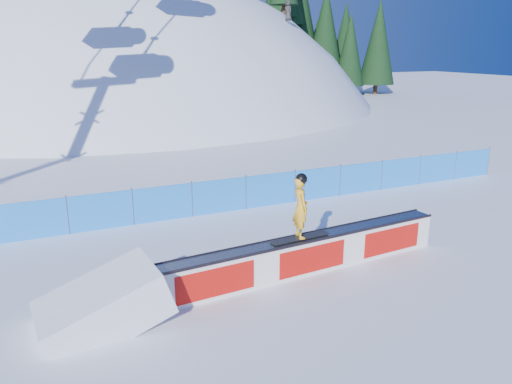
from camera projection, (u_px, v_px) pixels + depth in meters
name	position (u px, v px, depth m)	size (l,w,h in m)	color
ground	(339.00, 249.00, 14.44)	(160.00, 160.00, 0.00)	white
snow_hill	(122.00, 264.00, 56.13)	(64.00, 64.00, 64.00)	white
treeline	(306.00, 6.00, 56.26)	(19.99, 12.30, 21.44)	#362315
safety_fence	(271.00, 190.00, 18.19)	(22.05, 0.05, 1.30)	#1E7EEE
rail_box	(307.00, 255.00, 12.80)	(8.25, 1.17, 0.99)	white
snow_ramp	(105.00, 323.00, 10.56)	(2.54, 1.70, 0.95)	white
snowboarder	(301.00, 207.00, 12.32)	(1.63, 0.61, 1.68)	black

